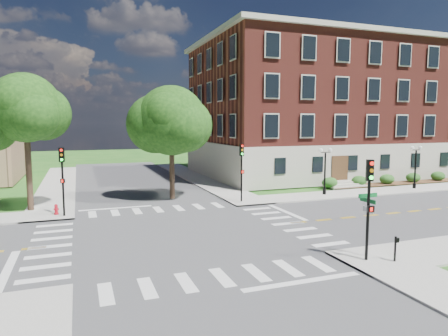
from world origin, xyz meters
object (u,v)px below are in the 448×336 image
object	(u,v)px
street_sign_pole	(367,212)
push_button_post	(396,247)
twin_lamp_east	(415,164)
traffic_signal_nw	(62,173)
traffic_signal_se	(369,196)
fire_hydrant	(56,210)
twin_lamp_west	(325,168)
traffic_signal_ne	(242,165)

from	to	relation	value
street_sign_pole	push_button_post	distance (m)	2.04
twin_lamp_east	street_sign_pole	xyz separation A→B (m)	(-18.35, -14.99, -0.21)
traffic_signal_nw	traffic_signal_se	bearing A→B (deg)	-46.90
twin_lamp_east	fire_hydrant	xyz separation A→B (m)	(-33.08, -0.12, -2.06)
traffic_signal_se	fire_hydrant	xyz separation A→B (m)	(-14.34, 15.39, -2.72)
traffic_signal_se	twin_lamp_west	size ratio (longest dim) A/B	1.13
traffic_signal_ne	push_button_post	distance (m)	16.12
push_button_post	traffic_signal_se	bearing A→B (deg)	150.39
push_button_post	traffic_signal_nw	bearing A→B (deg)	134.12
twin_lamp_west	twin_lamp_east	size ratio (longest dim) A/B	1.00
twin_lamp_west	twin_lamp_east	bearing A→B (deg)	-1.16
traffic_signal_ne	traffic_signal_nw	bearing A→B (deg)	-177.86
traffic_signal_ne	traffic_signal_nw	distance (m)	13.72
street_sign_pole	push_button_post	xyz separation A→B (m)	(0.74, -1.16, -1.51)
push_button_post	fire_hydrant	xyz separation A→B (m)	(-15.46, 16.03, -0.33)
traffic_signal_se	twin_lamp_west	distance (m)	17.80
twin_lamp_west	push_button_post	bearing A→B (deg)	-113.78
traffic_signal_ne	street_sign_pole	bearing A→B (deg)	-88.18
traffic_signal_ne	traffic_signal_nw	size ratio (longest dim) A/B	1.00
traffic_signal_se	push_button_post	size ratio (longest dim) A/B	4.00
traffic_signal_ne	street_sign_pole	xyz separation A→B (m)	(0.47, -14.74, -0.88)
traffic_signal_se	street_sign_pole	xyz separation A→B (m)	(0.39, 0.52, -0.88)
traffic_signal_ne	twin_lamp_east	distance (m)	18.84
fire_hydrant	twin_lamp_east	bearing A→B (deg)	0.21
traffic_signal_ne	fire_hydrant	world-z (taller)	traffic_signal_ne
street_sign_pole	push_button_post	size ratio (longest dim) A/B	2.58
traffic_signal_se	fire_hydrant	world-z (taller)	traffic_signal_se
twin_lamp_west	street_sign_pole	xyz separation A→B (m)	(-7.94, -15.20, -0.21)
twin_lamp_west	traffic_signal_se	bearing A→B (deg)	-117.91
traffic_signal_nw	push_button_post	distance (m)	21.56
traffic_signal_ne	push_button_post	xyz separation A→B (m)	(1.20, -15.89, -2.39)
traffic_signal_nw	push_button_post	size ratio (longest dim) A/B	4.00
fire_hydrant	traffic_signal_se	bearing A→B (deg)	-47.03
traffic_signal_se	twin_lamp_west	xyz separation A→B (m)	(8.33, 15.72, -0.66)
traffic_signal_se	street_sign_pole	size ratio (longest dim) A/B	1.55
traffic_signal_nw	street_sign_pole	size ratio (longest dim) A/B	1.55
street_sign_pole	traffic_signal_nw	bearing A→B (deg)	134.91
twin_lamp_east	twin_lamp_west	bearing A→B (deg)	178.84
traffic_signal_nw	twin_lamp_west	xyz separation A→B (m)	(22.12, 0.97, -0.66)
traffic_signal_se	twin_lamp_east	distance (m)	24.33
street_sign_pole	fire_hydrant	distance (m)	21.01
traffic_signal_nw	twin_lamp_east	xyz separation A→B (m)	(32.53, 0.76, -0.66)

